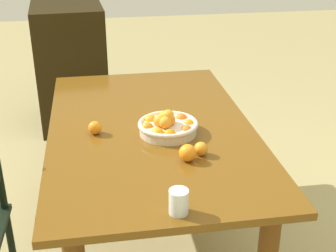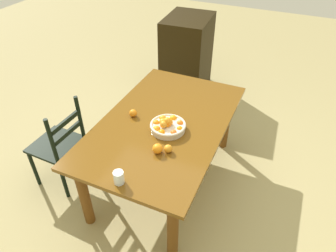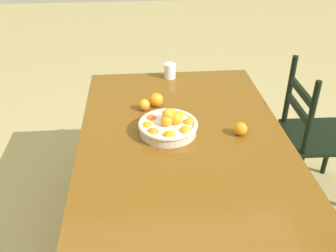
{
  "view_description": "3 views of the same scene",
  "coord_description": "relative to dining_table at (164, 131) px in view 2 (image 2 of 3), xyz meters",
  "views": [
    {
      "loc": [
        -2.23,
        0.27,
        1.81
      ],
      "look_at": [
        -0.09,
        -0.08,
        0.78
      ],
      "focal_mm": 50.36,
      "sensor_mm": 36.0,
      "label": 1
    },
    {
      "loc": [
        -1.98,
        -0.92,
        2.39
      ],
      "look_at": [
        -0.09,
        -0.08,
        0.78
      ],
      "focal_mm": 32.94,
      "sensor_mm": 36.0,
      "label": 2
    },
    {
      "loc": [
        1.58,
        -0.22,
        1.8
      ],
      "look_at": [
        -0.09,
        -0.08,
        0.78
      ],
      "focal_mm": 40.95,
      "sensor_mm": 36.0,
      "label": 3
    }
  ],
  "objects": [
    {
      "name": "orange_loose_0",
      "position": [
        -0.39,
        -0.12,
        0.15
      ],
      "size": [
        0.08,
        0.08,
        0.08
      ],
      "primitive_type": "sphere",
      "color": "orange",
      "rests_on": "dining_table"
    },
    {
      "name": "drinking_glass",
      "position": [
        -0.78,
        -0.01,
        0.16
      ],
      "size": [
        0.08,
        0.08,
        0.1
      ],
      "primitive_type": "cylinder",
      "color": "silver",
      "rests_on": "dining_table"
    },
    {
      "name": "ground_plane",
      "position": [
        0.0,
        0.0,
        -0.63
      ],
      "size": [
        12.0,
        12.0,
        0.0
      ],
      "primitive_type": "plane",
      "color": "tan"
    },
    {
      "name": "cabinet",
      "position": [
        1.79,
        0.47,
        -0.1
      ],
      "size": [
        0.77,
        0.62,
        1.05
      ],
      "primitive_type": "cube",
      "rotation": [
        0.0,
        0.0,
        0.06
      ],
      "color": "black",
      "rests_on": "ground"
    },
    {
      "name": "orange_loose_1",
      "position": [
        -0.35,
        -0.19,
        0.14
      ],
      "size": [
        0.07,
        0.07,
        0.07
      ],
      "primitive_type": "sphere",
      "color": "orange",
      "rests_on": "dining_table"
    },
    {
      "name": "orange_loose_2",
      "position": [
        -0.04,
        0.29,
        0.14
      ],
      "size": [
        0.07,
        0.07,
        0.07
      ],
      "primitive_type": "sphere",
      "color": "orange",
      "rests_on": "dining_table"
    },
    {
      "name": "fruit_bowl",
      "position": [
        -0.09,
        -0.07,
        0.15
      ],
      "size": [
        0.31,
        0.31,
        0.13
      ],
      "color": "beige",
      "rests_on": "dining_table"
    },
    {
      "name": "chair_near_window",
      "position": [
        -0.41,
        0.9,
        -0.18
      ],
      "size": [
        0.44,
        0.44,
        0.93
      ],
      "rotation": [
        0.0,
        0.0,
        3.11
      ],
      "color": "black",
      "rests_on": "ground"
    },
    {
      "name": "dining_table",
      "position": [
        0.0,
        0.0,
        0.0
      ],
      "size": [
        1.73,
        1.06,
        0.74
      ],
      "color": "brown",
      "rests_on": "ground"
    }
  ]
}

